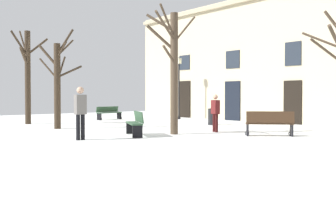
% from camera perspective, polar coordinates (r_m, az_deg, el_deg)
% --- Properties ---
extents(ground_plane, '(35.48, 35.48, 0.00)m').
position_cam_1_polar(ground_plane, '(16.19, -4.83, -4.02)').
color(ground_plane, white).
extents(building_facade, '(22.18, 0.60, 7.50)m').
position_cam_1_polar(building_facade, '(22.88, 14.24, 7.05)').
color(building_facade, beige).
rests_on(building_facade, ground).
extents(tree_center, '(2.79, 2.24, 5.15)m').
position_cam_1_polar(tree_center, '(21.95, -20.29, 4.62)').
color(tree_center, '#382B1E').
rests_on(tree_center, ground).
extents(tree_right_of_center, '(2.03, 1.58, 4.66)m').
position_cam_1_polar(tree_right_of_center, '(18.37, -16.22, 3.50)').
color(tree_right_of_center, '#382B1E').
rests_on(tree_right_of_center, ground).
extents(tree_near_facade, '(1.76, 1.94, 4.96)m').
position_cam_1_polar(tree_near_facade, '(15.07, 0.74, 5.65)').
color(tree_near_facade, '#4C3D2D').
rests_on(tree_near_facade, ground).
extents(streetlamp, '(0.30, 0.30, 4.05)m').
position_cam_1_polar(streetlamp, '(24.89, 1.65, 3.54)').
color(streetlamp, black).
rests_on(streetlamp, ground).
extents(litter_bin, '(0.42, 0.42, 0.86)m').
position_cam_1_polar(litter_bin, '(20.08, 6.57, -1.75)').
color(litter_bin, black).
rests_on(litter_bin, ground).
extents(bench_by_litter_bin, '(1.73, 1.15, 0.94)m').
position_cam_1_polar(bench_by_litter_bin, '(14.57, -4.90, -2.68)').
color(bench_by_litter_bin, '#2D4C33').
rests_on(bench_by_litter_bin, ground).
extents(bench_facing_shops, '(1.58, 1.51, 0.95)m').
position_cam_1_polar(bench_facing_shops, '(14.87, 14.98, -2.63)').
color(bench_facing_shops, '#3D2819').
rests_on(bench_facing_shops, ground).
extents(bench_far_corner, '(0.69, 1.82, 0.84)m').
position_cam_1_polar(bench_far_corner, '(24.81, -8.85, -1.13)').
color(bench_far_corner, '#2D4C33').
rests_on(bench_far_corner, ground).
extents(person_by_shop_door, '(0.43, 0.32, 1.59)m').
position_cam_1_polar(person_by_shop_door, '(16.12, 7.11, -0.95)').
color(person_by_shop_door, '#350F0F').
rests_on(person_by_shop_door, ground).
extents(person_near_bench, '(0.24, 0.38, 1.84)m').
position_cam_1_polar(person_near_bench, '(13.44, -12.99, -0.74)').
color(person_near_bench, black).
rests_on(person_near_bench, ground).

